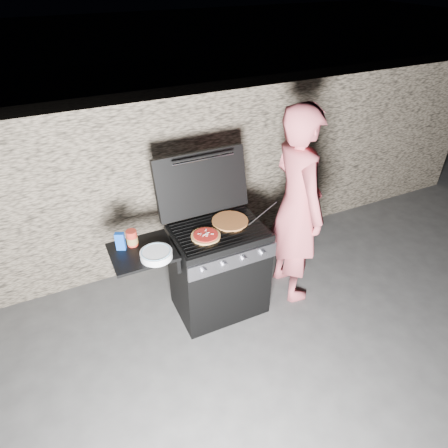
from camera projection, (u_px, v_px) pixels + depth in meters
name	position (u px, v px, depth m)	size (l,w,h in m)	color
ground	(219.00, 306.00, 3.91)	(50.00, 50.00, 0.00)	#3A3A39
stone_wall	(177.00, 179.00, 4.19)	(8.00, 0.35, 1.80)	gray
gas_grill	(194.00, 278.00, 3.57)	(1.34, 0.79, 0.91)	black
pizza_topped	(206.00, 235.00, 3.30)	(0.25, 0.25, 0.03)	#B37E42
pizza_plain	(230.00, 221.00, 3.49)	(0.32, 0.32, 0.02)	#C17234
sauce_jar	(132.00, 238.00, 3.19)	(0.09, 0.09, 0.14)	#A7281B
blue_carton	(120.00, 241.00, 3.14)	(0.07, 0.04, 0.15)	#0C3EA8
plate_stack	(156.00, 254.00, 3.08)	(0.25, 0.25, 0.06)	white
person	(297.00, 207.00, 3.61)	(0.70, 0.46, 1.92)	#D65C66
tongs	(263.00, 214.00, 3.53)	(0.01, 0.01, 0.38)	black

